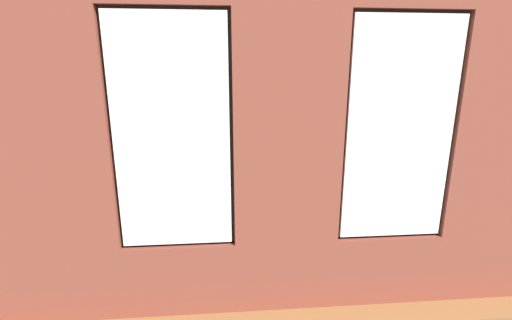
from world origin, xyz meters
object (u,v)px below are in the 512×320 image
(couch_by_window, at_px, (226,245))
(cup_ceramic, at_px, (228,177))
(potted_plant_mid_room_small, at_px, (282,175))
(potted_plant_beside_window_right, at_px, (101,230))
(table_plant_small, at_px, (255,172))
(potted_plant_corner_far_left, at_px, (506,196))
(remote_gray, at_px, (215,184))
(tv_flatscreen, at_px, (70,160))
(candle_jar, at_px, (236,179))
(potted_plant_between_couches, at_px, (350,220))
(media_console, at_px, (76,203))
(potted_plant_corner_near_left, at_px, (376,153))
(potted_plant_near_tv, at_px, (84,199))
(potted_plant_by_left_couch, at_px, (358,162))
(coffee_table, at_px, (237,185))
(couch_left, at_px, (411,190))

(couch_by_window, distance_m, cup_ceramic, 2.15)
(potted_plant_mid_room_small, bearing_deg, potted_plant_beside_window_right, 47.88)
(table_plant_small, height_order, potted_plant_corner_far_left, potted_plant_corner_far_left)
(remote_gray, height_order, potted_plant_beside_window_right, potted_plant_beside_window_right)
(tv_flatscreen, bearing_deg, potted_plant_beside_window_right, 120.02)
(candle_jar, xyz_separation_m, potted_plant_between_couches, (-1.30, 2.00, 0.08))
(media_console, distance_m, potted_plant_corner_near_left, 5.93)
(tv_flatscreen, xyz_separation_m, potted_plant_near_tv, (-0.55, 1.01, -0.26))
(potted_plant_between_couches, relative_size, potted_plant_near_tv, 1.01)
(table_plant_small, height_order, potted_plant_by_left_couch, table_plant_small)
(table_plant_small, xyz_separation_m, tv_flatscreen, (2.85, 0.57, 0.43))
(potted_plant_by_left_couch, bearing_deg, coffee_table, 21.84)
(couch_by_window, xyz_separation_m, cup_ceramic, (-0.03, -2.14, 0.15))
(cup_ceramic, distance_m, potted_plant_between_couches, 2.55)
(media_console, xyz_separation_m, potted_plant_between_couches, (-3.81, 1.56, 0.28))
(tv_flatscreen, relative_size, potted_plant_between_couches, 1.00)
(couch_left, height_order, potted_plant_near_tv, potted_plant_near_tv)
(couch_by_window, bearing_deg, potted_plant_beside_window_right, 4.18)
(candle_jar, distance_m, tv_flatscreen, 2.60)
(candle_jar, relative_size, table_plant_small, 0.48)
(cup_ceramic, height_order, remote_gray, cup_ceramic)
(potted_plant_mid_room_small, bearing_deg, media_console, 15.54)
(potted_plant_beside_window_right, xyz_separation_m, potted_plant_corner_far_left, (-4.62, -0.01, 0.24))
(candle_jar, xyz_separation_m, potted_plant_corner_near_left, (-3.11, -1.44, 0.06))
(couch_left, xyz_separation_m, potted_plant_corner_near_left, (-0.16, -1.80, 0.22))
(potted_plant_beside_window_right, bearing_deg, remote_gray, -119.71)
(coffee_table, relative_size, potted_plant_corner_near_left, 1.18)
(table_plant_small, relative_size, potted_plant_corner_far_left, 0.18)
(potted_plant_by_left_couch, relative_size, potted_plant_beside_window_right, 0.63)
(table_plant_small, bearing_deg, media_console, 11.33)
(potted_plant_beside_window_right, xyz_separation_m, potted_plant_corner_near_left, (-4.63, -3.58, -0.08))
(table_plant_small, relative_size, remote_gray, 1.43)
(potted_plant_by_left_couch, height_order, potted_plant_between_couches, potted_plant_between_couches)
(couch_by_window, height_order, potted_plant_beside_window_right, potted_plant_beside_window_right)
(coffee_table, xyz_separation_m, potted_plant_by_left_couch, (-2.56, -1.02, 0.08))
(media_console, distance_m, potted_plant_beside_window_right, 2.01)
(potted_plant_corner_far_left, relative_size, potted_plant_near_tv, 1.14)
(table_plant_small, height_order, potted_plant_between_couches, potted_plant_between_couches)
(tv_flatscreen, distance_m, potted_plant_by_left_couch, 5.30)
(potted_plant_corner_near_left, bearing_deg, couch_left, 85.00)
(cup_ceramic, height_order, table_plant_small, table_plant_small)
(table_plant_small, xyz_separation_m, potted_plant_mid_room_small, (-0.54, -0.37, -0.17))
(couch_by_window, bearing_deg, media_console, -34.74)
(potted_plant_by_left_couch, xyz_separation_m, potted_plant_corner_near_left, (-0.56, -0.41, 0.09))
(potted_plant_corner_far_left, bearing_deg, remote_gray, -30.16)
(tv_flatscreen, bearing_deg, potted_plant_corner_far_left, 163.10)
(cup_ceramic, distance_m, potted_plant_corner_near_left, 3.53)
(coffee_table, height_order, media_console, media_console)
(couch_by_window, bearing_deg, candle_jar, -95.20)
(tv_flatscreen, xyz_separation_m, potted_plant_beside_window_right, (-0.99, 1.71, -0.36))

